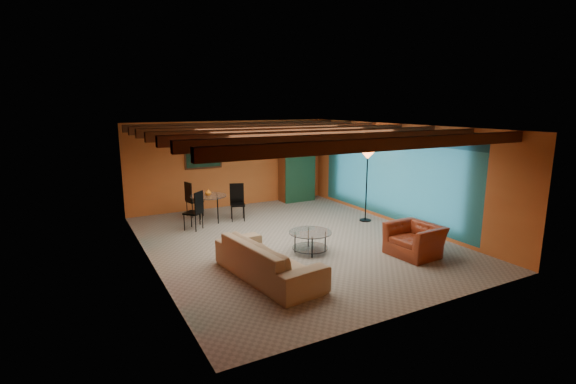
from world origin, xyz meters
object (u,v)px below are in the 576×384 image
dining_table (209,204)px  potted_plant (297,136)px  sofa (268,259)px  armchair (415,240)px  coffee_table (310,242)px  vase (208,182)px  armoire (296,172)px  floor_lamp (366,186)px

dining_table → potted_plant: size_ratio=4.03×
sofa → dining_table: (0.20, 4.23, 0.16)m
armchair → coffee_table: armchair is taller
armchair → potted_plant: (0.36, 5.82, 1.82)m
sofa → potted_plant: (3.64, 5.39, 1.81)m
dining_table → vase: bearing=0.0°
armchair → potted_plant: bearing=171.8°
dining_table → armoire: size_ratio=1.03×
sofa → coffee_table: size_ratio=2.63×
floor_lamp → potted_plant: 3.39m
dining_table → vase: size_ratio=10.59×
armchair → armoire: bearing=171.8°
sofa → floor_lamp: (4.09, 2.25, 0.62)m
armchair → coffee_table: 2.24m
sofa → coffee_table: 1.60m
sofa → vase: (0.20, 4.23, 0.77)m
coffee_table → dining_table: bearing=109.1°
dining_table → armoire: (3.44, 1.17, 0.44)m
dining_table → floor_lamp: size_ratio=1.01×
coffee_table → vase: bearing=109.1°
dining_table → vase: vase is taller
sofa → coffee_table: bearing=-68.6°
armchair → coffee_table: bearing=-127.3°
sofa → armchair: (3.28, -0.43, -0.02)m
coffee_table → vase: (-1.19, 3.45, 0.89)m
potted_plant → vase: 3.78m
sofa → armchair: 3.31m
armoire → potted_plant: 1.21m
sofa → floor_lamp: bearing=-69.1°
sofa → armoire: (3.64, 5.39, 0.60)m
armchair → dining_table: dining_table is taller
sofa → floor_lamp: 4.71m
armoire → floor_lamp: bearing=-82.9°
armchair → vase: 5.64m
armoire → dining_table: bearing=-162.3°
sofa → dining_table: 4.23m
floor_lamp → armoire: bearing=98.1°
coffee_table → dining_table: (-1.19, 3.45, 0.28)m
armchair → armoire: 5.87m
dining_table → sofa: bearing=-92.7°
vase → dining_table: bearing=0.0°
sofa → armoire: bearing=-41.9°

